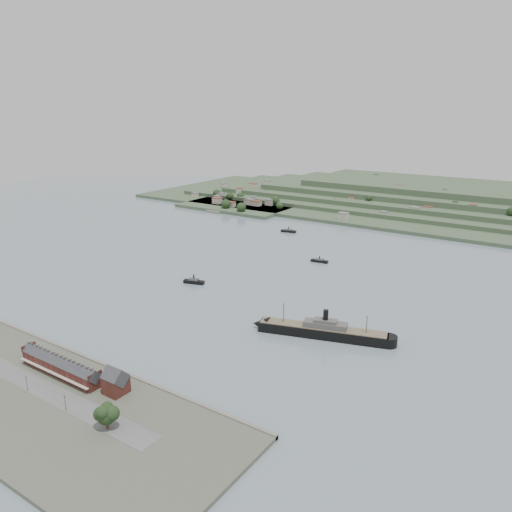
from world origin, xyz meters
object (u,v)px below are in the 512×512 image
Objects in this scene: gabled_building at (115,381)px; tugboat at (194,281)px; terrace_row at (60,366)px; fig_tree at (106,414)px; steamship at (319,330)px.

tugboat is at bearing 117.31° from gabled_building.
gabled_building is at bearing -62.69° from tugboat.
terrace_row is 59.09m from fig_tree.
terrace_row is 3.19× the size of tugboat.
terrace_row is at bearing -76.01° from tugboat.
gabled_building is 125.39m from steamship.
terrace_row is 0.64× the size of steamship.
fig_tree is (18.89, -21.49, 1.24)m from gabled_building.
tugboat is (-74.40, 144.10, -6.34)m from gabled_building.
fig_tree reaches higher than terrace_row.
gabled_building is 28.64m from fig_tree.
tugboat is at bearing 166.65° from steamship.
fig_tree is at bearing -60.60° from tugboat.
steamship reaches higher than terrace_row.
gabled_building is at bearing 131.32° from fig_tree.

